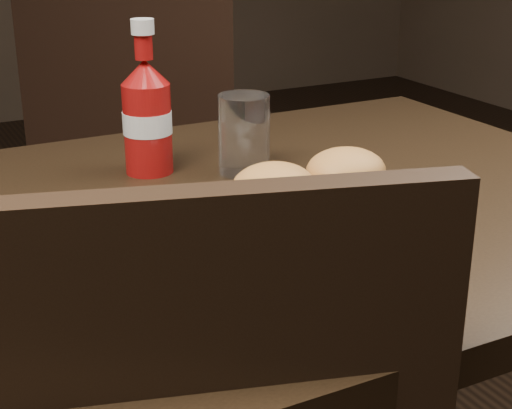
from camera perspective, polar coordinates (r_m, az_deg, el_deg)
name	(u,v)px	position (r m, az deg, el deg)	size (l,w,h in m)	color
dining_table	(214,226)	(0.99, -3.04, -1.56)	(1.20, 0.80, 0.04)	black
chair_far	(143,190)	(2.02, -8.21, 1.05)	(0.47, 0.47, 0.05)	black
plate	(260,245)	(0.88, 0.30, -2.95)	(0.26, 0.26, 0.01)	white
sandwich_half_a	(273,230)	(0.88, 1.26, -1.87)	(0.09, 0.08, 0.02)	beige
sandwich_half_b	(344,212)	(0.93, 6.43, -0.51)	(0.09, 0.08, 0.02)	beige
fries_pile	(205,232)	(0.84, -3.76, -1.99)	(0.11, 0.11, 0.04)	#C1541F
ketchup_bottle	(148,132)	(1.13, -7.87, 5.28)	(0.07, 0.07, 0.14)	#990F0E
tumbler	(244,135)	(1.12, -0.88, 5.09)	(0.07, 0.07, 0.11)	white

